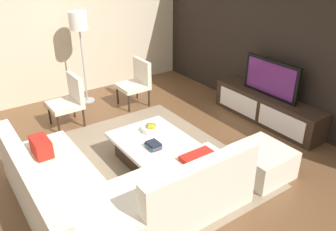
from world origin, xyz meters
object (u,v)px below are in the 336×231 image
(ottoman, at_px, (261,162))
(accent_chair_near, at_px, (70,98))
(accent_chair_far, at_px, (137,80))
(media_console, at_px, (267,109))
(sectional_couch, at_px, (110,192))
(book_stack, at_px, (153,145))
(floor_lamp, at_px, (79,26))
(coffee_table, at_px, (152,149))
(fruit_bowl, at_px, (151,128))
(television, at_px, (271,78))

(ottoman, bearing_deg, accent_chair_near, -151.90)
(accent_chair_near, distance_m, accent_chair_far, 1.36)
(media_console, xyz_separation_m, ottoman, (1.01, -1.27, -0.05))
(sectional_couch, relative_size, book_stack, 10.48)
(floor_lamp, distance_m, ottoman, 3.97)
(accent_chair_near, relative_size, book_stack, 3.89)
(coffee_table, relative_size, accent_chair_near, 1.24)
(accent_chair_far, bearing_deg, ottoman, 4.62)
(media_console, relative_size, sectional_couch, 0.89)
(media_console, xyz_separation_m, fruit_bowl, (-0.28, -2.20, 0.18))
(sectional_couch, bearing_deg, book_stack, 114.02)
(fruit_bowl, bearing_deg, coffee_table, -29.11)
(sectional_couch, distance_m, accent_chair_far, 3.05)
(accent_chair_far, xyz_separation_m, book_stack, (2.07, -0.96, -0.07))
(floor_lamp, bearing_deg, book_stack, -4.18)
(accent_chair_near, relative_size, floor_lamp, 0.50)
(fruit_bowl, xyz_separation_m, accent_chair_far, (-1.67, 0.74, 0.06))
(ottoman, bearing_deg, television, 128.50)
(media_console, relative_size, accent_chair_far, 2.40)
(media_console, height_order, fruit_bowl, fruit_bowl)
(floor_lamp, height_order, accent_chair_far, floor_lamp)
(accent_chair_far, bearing_deg, fruit_bowl, -22.93)
(ottoman, distance_m, book_stack, 1.47)
(media_console, height_order, ottoman, media_console)
(accent_chair_far, bearing_deg, accent_chair_near, -85.50)
(sectional_couch, distance_m, coffee_table, 1.13)
(sectional_couch, distance_m, book_stack, 0.93)
(accent_chair_near, xyz_separation_m, fruit_bowl, (1.59, 0.61, -0.06))
(book_stack, bearing_deg, accent_chair_far, 155.04)
(media_console, relative_size, coffee_table, 1.94)
(television, distance_m, book_stack, 2.45)
(television, xyz_separation_m, accent_chair_far, (-1.95, -1.45, -0.32))
(floor_lamp, bearing_deg, television, 40.22)
(coffee_table, distance_m, floor_lamp, 2.83)
(television, xyz_separation_m, book_stack, (0.12, -2.42, -0.39))
(accent_chair_near, relative_size, fruit_bowl, 3.11)
(media_console, xyz_separation_m, accent_chair_far, (-1.95, -1.45, 0.24))
(accent_chair_far, bearing_deg, television, 37.83)
(floor_lamp, bearing_deg, media_console, 40.21)
(book_stack, bearing_deg, television, 92.93)
(fruit_bowl, relative_size, book_stack, 1.25)
(media_console, bearing_deg, television, 90.00)
(accent_chair_far, bearing_deg, media_console, 37.82)
(coffee_table, bearing_deg, sectional_couch, -58.09)
(media_console, bearing_deg, floor_lamp, -139.79)
(ottoman, xyz_separation_m, book_stack, (-0.89, -1.15, 0.22))
(ottoman, bearing_deg, accent_chair_far, -176.49)
(floor_lamp, bearing_deg, sectional_couch, -18.46)
(television, bearing_deg, fruit_bowl, -97.24)
(sectional_couch, xyz_separation_m, fruit_bowl, (-0.78, 1.06, 0.14))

